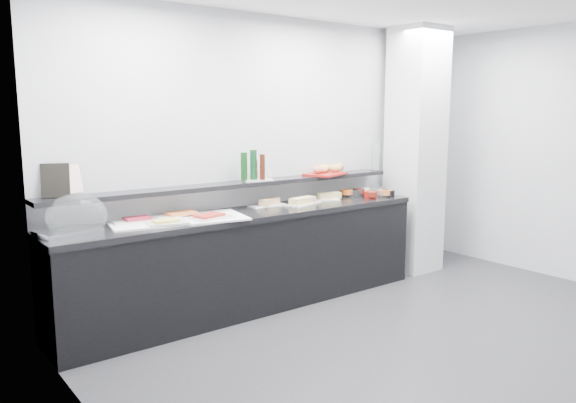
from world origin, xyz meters
TOP-DOWN VIEW (x-y plane):
  - ground at (0.00, 0.00)m, footprint 5.00×5.00m
  - back_wall at (0.00, 2.00)m, footprint 5.00×0.02m
  - column at (1.50, 1.65)m, footprint 0.50×0.50m
  - buffet_cabinet at (-0.70, 1.70)m, footprint 3.60×0.60m
  - counter_top at (-0.70, 1.70)m, footprint 3.62×0.62m
  - wall_shelf at (-0.70, 1.88)m, footprint 3.60×0.25m
  - cloche_base at (-2.29, 1.72)m, footprint 0.47×0.36m
  - cloche_dome at (-2.21, 1.74)m, footprint 0.51×0.40m
  - linen_runner at (-1.40, 1.71)m, footprint 1.20×0.73m
  - platter_meat_a at (-1.78, 1.81)m, footprint 0.28×0.21m
  - food_meat_a at (-1.72, 1.80)m, footprint 0.20×0.13m
  - platter_salmon at (-1.39, 1.83)m, footprint 0.35×0.29m
  - food_salmon at (-1.33, 1.80)m, footprint 0.25×0.16m
  - platter_cheese at (-1.56, 1.58)m, footprint 0.36×0.28m
  - food_cheese at (-1.58, 1.56)m, footprint 0.20×0.13m
  - platter_meat_b at (-1.17, 1.56)m, footprint 0.34×0.24m
  - food_meat_b at (-1.19, 1.57)m, footprint 0.26×0.20m
  - sandwich_plate_left at (-0.41, 1.84)m, footprint 0.35×0.15m
  - sandwich_food_left at (-0.38, 1.83)m, footprint 0.25×0.16m
  - tongs_left at (-0.55, 1.71)m, footprint 0.16×0.02m
  - sandwich_plate_mid at (-0.07, 1.70)m, footprint 0.43×0.28m
  - sandwich_food_mid at (-0.10, 1.68)m, footprint 0.30×0.16m
  - tongs_mid at (-0.26, 1.59)m, footprint 0.16×0.01m
  - sandwich_plate_right at (0.25, 1.78)m, footprint 0.35×0.26m
  - sandwich_food_right at (0.33, 1.77)m, footprint 0.25×0.15m
  - tongs_right at (0.15, 1.74)m, footprint 0.15×0.07m
  - bowl_glass_fruit at (0.69, 1.78)m, footprint 0.22×0.22m
  - fill_glass_fruit at (0.63, 1.83)m, footprint 0.16×0.16m
  - bowl_black_jam at (0.72, 1.81)m, footprint 0.17×0.17m
  - fill_black_jam at (0.78, 1.79)m, footprint 0.12×0.12m
  - bowl_glass_cream at (0.98, 1.76)m, footprint 0.25×0.25m
  - fill_glass_cream at (0.87, 1.83)m, footprint 0.18×0.18m
  - bowl_red_jam at (0.74, 1.59)m, footprint 0.16×0.16m
  - fill_red_jam at (0.72, 1.54)m, footprint 0.11×0.11m
  - bowl_glass_salmon at (0.93, 1.60)m, footprint 0.21×0.21m
  - fill_glass_salmon at (0.94, 1.56)m, footprint 0.16×0.16m
  - bowl_black_fruit at (0.97, 1.55)m, footprint 0.15×0.15m
  - fill_black_fruit at (0.94, 1.57)m, footprint 0.10×0.10m
  - framed_print at (-2.30, 1.93)m, footprint 0.22×0.14m
  - print_art at (-2.17, 1.95)m, footprint 0.18×0.11m
  - condiment_tray at (-0.49, 1.87)m, footprint 0.31×0.23m
  - bottle_green_a at (-0.63, 1.88)m, footprint 0.08×0.08m
  - bottle_brown at (-0.47, 1.81)m, footprint 0.06×0.06m
  - bottle_green_b at (-0.53, 1.87)m, footprint 0.08×0.08m
  - bottle_hot at (-0.51, 1.87)m, footprint 0.06×0.06m
  - shaker_salt at (-0.36, 1.92)m, footprint 0.04×0.04m
  - shaker_pepper at (-0.32, 1.92)m, footprint 0.04×0.04m
  - bread_tray at (0.34, 1.84)m, footprint 0.51×0.44m
  - bread_roll_nw at (0.36, 1.91)m, footprint 0.15×0.12m
  - bread_roll_n at (0.40, 1.92)m, footprint 0.14×0.09m
  - bread_roll_ne at (0.64, 1.95)m, footprint 0.14×0.11m
  - bread_roll_sw at (0.24, 1.85)m, footprint 0.16×0.13m
  - bread_roll_s at (0.47, 1.84)m, footprint 0.16×0.13m
  - bread_roll_se at (0.47, 1.84)m, footprint 0.13×0.10m
  - bread_roll_midw at (0.31, 1.86)m, footprint 0.13×0.10m
  - carafe at (1.08, 1.86)m, footprint 0.11×0.11m

SIDE VIEW (x-z plane):
  - ground at x=0.00m, z-range 0.00..0.00m
  - buffet_cabinet at x=-0.70m, z-range 0.00..0.85m
  - counter_top at x=-0.70m, z-range 0.85..0.90m
  - linen_runner at x=-1.40m, z-range 0.90..0.91m
  - sandwich_plate_left at x=-0.41m, z-range 0.90..0.91m
  - sandwich_plate_mid at x=-0.07m, z-range 0.90..0.91m
  - sandwich_plate_right at x=0.25m, z-range 0.90..0.91m
  - tongs_left at x=-0.55m, z-range 0.91..0.92m
  - tongs_mid at x=-0.26m, z-range 0.92..0.92m
  - tongs_right at x=0.15m, z-range 0.92..0.92m
  - cloche_base at x=-2.29m, z-range 0.90..0.94m
  - platter_meat_a at x=-1.78m, z-range 0.92..0.93m
  - platter_salmon at x=-1.39m, z-range 0.92..0.93m
  - platter_cheese at x=-1.56m, z-range 0.92..0.93m
  - platter_meat_b at x=-1.17m, z-range 0.92..0.93m
  - bowl_glass_fruit at x=0.69m, z-range 0.90..0.97m
  - bowl_black_jam at x=0.72m, z-range 0.90..0.97m
  - bowl_glass_cream at x=0.98m, z-range 0.90..0.97m
  - bowl_red_jam at x=0.74m, z-range 0.90..0.97m
  - bowl_glass_salmon at x=0.93m, z-range 0.90..0.97m
  - bowl_black_fruit at x=0.97m, z-range 0.90..0.97m
  - food_meat_a at x=-1.72m, z-range 0.93..0.95m
  - food_salmon at x=-1.33m, z-range 0.93..0.95m
  - food_cheese at x=-1.58m, z-range 0.93..0.95m
  - food_meat_b at x=-1.19m, z-range 0.93..0.95m
  - sandwich_food_left at x=-0.38m, z-range 0.91..0.97m
  - sandwich_food_mid at x=-0.10m, z-range 0.91..0.97m
  - sandwich_food_right at x=0.33m, z-range 0.91..0.97m
  - fill_glass_fruit at x=0.63m, z-range 0.92..0.97m
  - fill_black_jam at x=0.78m, z-range 0.92..0.97m
  - fill_glass_cream at x=0.87m, z-range 0.92..0.97m
  - fill_red_jam at x=0.72m, z-range 0.92..0.97m
  - fill_glass_salmon at x=0.94m, z-range 0.92..0.97m
  - fill_black_fruit at x=0.94m, z-range 0.92..0.97m
  - cloche_dome at x=-2.21m, z-range 0.86..1.20m
  - wall_shelf at x=-0.70m, z-range 1.11..1.15m
  - condiment_tray at x=-0.49m, z-range 1.15..1.16m
  - bread_tray at x=0.34m, z-range 1.15..1.17m
  - shaker_salt at x=-0.36m, z-range 1.16..1.23m
  - shaker_pepper at x=-0.32m, z-range 1.16..1.23m
  - bread_roll_nw at x=0.36m, z-range 1.17..1.25m
  - bread_roll_n at x=0.40m, z-range 1.17..1.25m
  - bread_roll_ne at x=0.64m, z-range 1.17..1.25m
  - bread_roll_sw at x=0.24m, z-range 1.17..1.25m
  - bread_roll_s at x=0.47m, z-range 1.17..1.25m
  - bread_roll_se at x=0.47m, z-range 1.17..1.25m
  - bread_roll_midw at x=0.31m, z-range 1.17..1.25m
  - bottle_hot at x=-0.51m, z-range 1.16..1.34m
  - framed_print at x=-2.30m, z-range 1.15..1.41m
  - print_art at x=-2.17m, z-range 1.17..1.39m
  - bottle_brown at x=-0.47m, z-range 1.16..1.40m
  - bottle_green_a at x=-0.63m, z-range 1.16..1.42m
  - carafe at x=1.08m, z-range 1.15..1.45m
  - bottle_green_b at x=-0.53m, z-range 1.16..1.44m
  - back_wall at x=0.00m, z-range 0.00..2.70m
  - column at x=1.50m, z-range 0.00..2.70m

